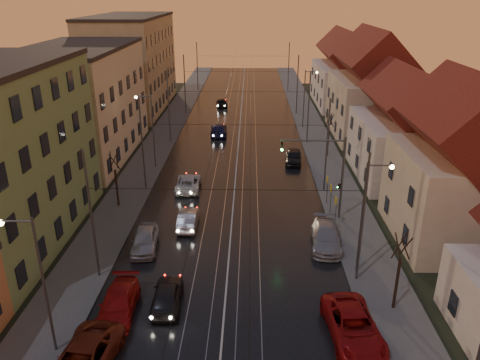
# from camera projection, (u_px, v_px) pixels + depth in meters

# --- Properties ---
(road) EXTENTS (16.00, 120.00, 0.04)m
(road) POSITION_uv_depth(u_px,v_px,m) (239.00, 140.00, 59.98)
(road) COLOR black
(road) RESTS_ON ground
(sidewalk_left) EXTENTS (4.00, 120.00, 0.15)m
(sidewalk_left) POSITION_uv_depth(u_px,v_px,m) (161.00, 139.00, 60.17)
(sidewalk_left) COLOR #4C4C4C
(sidewalk_left) RESTS_ON ground
(sidewalk_right) EXTENTS (4.00, 120.00, 0.15)m
(sidewalk_right) POSITION_uv_depth(u_px,v_px,m) (317.00, 140.00, 59.75)
(sidewalk_right) COLOR #4C4C4C
(sidewalk_right) RESTS_ON ground
(tram_rail_0) EXTENTS (0.06, 120.00, 0.03)m
(tram_rail_0) POSITION_uv_depth(u_px,v_px,m) (222.00, 140.00, 60.01)
(tram_rail_0) COLOR gray
(tram_rail_0) RESTS_ON road
(tram_rail_1) EXTENTS (0.06, 120.00, 0.03)m
(tram_rail_1) POSITION_uv_depth(u_px,v_px,m) (233.00, 140.00, 59.98)
(tram_rail_1) COLOR gray
(tram_rail_1) RESTS_ON road
(tram_rail_2) EXTENTS (0.06, 120.00, 0.03)m
(tram_rail_2) POSITION_uv_depth(u_px,v_px,m) (245.00, 140.00, 59.95)
(tram_rail_2) COLOR gray
(tram_rail_2) RESTS_ON road
(tram_rail_3) EXTENTS (0.06, 120.00, 0.03)m
(tram_rail_3) POSITION_uv_depth(u_px,v_px,m) (256.00, 140.00, 59.92)
(tram_rail_3) COLOR gray
(tram_rail_3) RESTS_ON road
(apartment_left_2) EXTENTS (10.00, 20.00, 12.00)m
(apartment_left_2) POSITION_uv_depth(u_px,v_px,m) (82.00, 104.00, 52.53)
(apartment_left_2) COLOR beige
(apartment_left_2) RESTS_ON ground
(apartment_left_3) EXTENTS (10.00, 24.00, 14.00)m
(apartment_left_3) POSITION_uv_depth(u_px,v_px,m) (132.00, 64.00, 74.38)
(apartment_left_3) COLOR #978561
(apartment_left_3) RESTS_ON ground
(house_right_1) EXTENTS (8.67, 10.20, 10.80)m
(house_right_1) POSITION_uv_depth(u_px,v_px,m) (460.00, 172.00, 34.43)
(house_right_1) COLOR #C8B399
(house_right_1) RESTS_ON ground
(house_right_2) EXTENTS (9.18, 12.24, 9.20)m
(house_right_2) POSITION_uv_depth(u_px,v_px,m) (405.00, 133.00, 46.77)
(house_right_2) COLOR silver
(house_right_2) RESTS_ON ground
(house_right_3) EXTENTS (9.18, 14.28, 11.50)m
(house_right_3) POSITION_uv_depth(u_px,v_px,m) (371.00, 91.00, 60.23)
(house_right_3) COLOR #C8B399
(house_right_3) RESTS_ON ground
(house_right_4) EXTENTS (9.18, 16.32, 10.00)m
(house_right_4) POSITION_uv_depth(u_px,v_px,m) (345.00, 74.00, 77.18)
(house_right_4) COLOR silver
(house_right_4) RESTS_ON ground
(catenary_pole_l_1) EXTENTS (0.16, 0.16, 9.00)m
(catenary_pole_l_1) POSITION_uv_depth(u_px,v_px,m) (92.00, 217.00, 29.77)
(catenary_pole_l_1) COLOR #595B60
(catenary_pole_l_1) RESTS_ON ground
(catenary_pole_r_1) EXTENTS (0.16, 0.16, 9.00)m
(catenary_pole_r_1) POSITION_uv_depth(u_px,v_px,m) (363.00, 220.00, 29.41)
(catenary_pole_r_1) COLOR #595B60
(catenary_pole_r_1) RESTS_ON ground
(catenary_pole_l_2) EXTENTS (0.16, 0.16, 9.00)m
(catenary_pole_l_2) POSITION_uv_depth(u_px,v_px,m) (142.00, 145.00, 43.65)
(catenary_pole_l_2) COLOR #595B60
(catenary_pole_l_2) RESTS_ON ground
(catenary_pole_r_2) EXTENTS (0.16, 0.16, 9.00)m
(catenary_pole_r_2) POSITION_uv_depth(u_px,v_px,m) (327.00, 146.00, 43.30)
(catenary_pole_r_2) COLOR #595B60
(catenary_pole_r_2) RESTS_ON ground
(catenary_pole_l_3) EXTENTS (0.16, 0.16, 9.00)m
(catenary_pole_l_3) POSITION_uv_depth(u_px,v_px,m) (169.00, 108.00, 57.54)
(catenary_pole_l_3) COLOR #595B60
(catenary_pole_l_3) RESTS_ON ground
(catenary_pole_r_3) EXTENTS (0.16, 0.16, 9.00)m
(catenary_pole_r_3) POSITION_uv_depth(u_px,v_px,m) (309.00, 108.00, 57.19)
(catenary_pole_r_3) COLOR #595B60
(catenary_pole_r_3) RESTS_ON ground
(catenary_pole_l_4) EXTENTS (0.16, 0.16, 9.00)m
(catenary_pole_l_4) POSITION_uv_depth(u_px,v_px,m) (185.00, 85.00, 71.43)
(catenary_pole_l_4) COLOR #595B60
(catenary_pole_l_4) RESTS_ON ground
(catenary_pole_r_4) EXTENTS (0.16, 0.16, 9.00)m
(catenary_pole_r_4) POSITION_uv_depth(u_px,v_px,m) (297.00, 85.00, 71.08)
(catenary_pole_r_4) COLOR #595B60
(catenary_pole_r_4) RESTS_ON ground
(catenary_pole_l_5) EXTENTS (0.16, 0.16, 9.00)m
(catenary_pole_l_5) POSITION_uv_depth(u_px,v_px,m) (197.00, 67.00, 88.10)
(catenary_pole_l_5) COLOR #595B60
(catenary_pole_l_5) RESTS_ON ground
(catenary_pole_r_5) EXTENTS (0.16, 0.16, 9.00)m
(catenary_pole_r_5) POSITION_uv_depth(u_px,v_px,m) (289.00, 67.00, 87.74)
(catenary_pole_r_5) COLOR #595B60
(catenary_pole_r_5) RESTS_ON ground
(street_lamp_0) EXTENTS (1.75, 0.32, 8.00)m
(street_lamp_0) POSITION_uv_depth(u_px,v_px,m) (36.00, 274.00, 23.15)
(street_lamp_0) COLOR #595B60
(street_lamp_0) RESTS_ON ground
(street_lamp_1) EXTENTS (1.75, 0.32, 8.00)m
(street_lamp_1) POSITION_uv_depth(u_px,v_px,m) (368.00, 208.00, 30.18)
(street_lamp_1) COLOR #595B60
(street_lamp_1) RESTS_ON ground
(street_lamp_2) EXTENTS (1.75, 0.32, 8.00)m
(street_lamp_2) POSITION_uv_depth(u_px,v_px,m) (150.00, 124.00, 49.08)
(street_lamp_2) COLOR #595B60
(street_lamp_2) RESTS_ON ground
(street_lamp_3) EXTENTS (1.75, 0.32, 8.00)m
(street_lamp_3) POSITION_uv_depth(u_px,v_px,m) (307.00, 93.00, 63.51)
(street_lamp_3) COLOR #595B60
(street_lamp_3) RESTS_ON ground
(traffic_light_mast) EXTENTS (5.30, 0.32, 7.20)m
(traffic_light_mast) POSITION_uv_depth(u_px,v_px,m) (331.00, 168.00, 37.72)
(traffic_light_mast) COLOR #595B60
(traffic_light_mast) RESTS_ON ground
(bare_tree_0) EXTENTS (1.09, 1.09, 5.11)m
(bare_tree_0) POSITION_uv_depth(u_px,v_px,m) (116.00, 181.00, 40.74)
(bare_tree_0) COLOR black
(bare_tree_0) RESTS_ON ground
(bare_tree_1) EXTENTS (1.09, 1.09, 5.11)m
(bare_tree_1) POSITION_uv_depth(u_px,v_px,m) (398.00, 274.00, 27.36)
(bare_tree_1) COLOR black
(bare_tree_1) RESTS_ON ground
(bare_tree_2) EXTENTS (1.09, 1.09, 5.11)m
(bare_tree_2) POSITION_uv_depth(u_px,v_px,m) (328.00, 136.00, 53.28)
(bare_tree_2) COLOR black
(bare_tree_2) RESTS_ON ground
(driving_car_0) EXTENTS (1.89, 4.35, 1.46)m
(driving_car_0) POSITION_uv_depth(u_px,v_px,m) (167.00, 295.00, 28.42)
(driving_car_0) COLOR black
(driving_car_0) RESTS_ON ground
(driving_car_1) EXTENTS (1.49, 4.21, 1.39)m
(driving_car_1) POSITION_uv_depth(u_px,v_px,m) (188.00, 219.00, 37.92)
(driving_car_1) COLOR #A8A8AE
(driving_car_1) RESTS_ON ground
(driving_car_2) EXTENTS (2.44, 4.98, 1.36)m
(driving_car_2) POSITION_uv_depth(u_px,v_px,m) (188.00, 183.00, 45.06)
(driving_car_2) COLOR silver
(driving_car_2) RESTS_ON ground
(driving_car_3) EXTENTS (2.36, 5.30, 1.51)m
(driving_car_3) POSITION_uv_depth(u_px,v_px,m) (219.00, 130.00, 61.99)
(driving_car_3) COLOR #151841
(driving_car_3) RESTS_ON ground
(driving_car_4) EXTENTS (2.20, 4.37, 1.43)m
(driving_car_4) POSITION_uv_depth(u_px,v_px,m) (222.00, 103.00, 77.00)
(driving_car_4) COLOR black
(driving_car_4) RESTS_ON ground
(parked_left_2) EXTENTS (2.17, 4.99, 1.43)m
(parked_left_2) POSITION_uv_depth(u_px,v_px,m) (118.00, 303.00, 27.67)
(parked_left_2) COLOR maroon
(parked_left_2) RESTS_ON ground
(parked_left_3) EXTENTS (2.20, 4.64, 1.53)m
(parked_left_3) POSITION_uv_depth(u_px,v_px,m) (145.00, 240.00, 34.63)
(parked_left_3) COLOR #A3A4A9
(parked_left_3) RESTS_ON ground
(parked_right_0) EXTENTS (3.12, 5.88, 1.57)m
(parked_right_0) POSITION_uv_depth(u_px,v_px,m) (353.00, 326.00, 25.67)
(parked_right_0) COLOR #A71012
(parked_right_0) RESTS_ON ground
(parked_right_1) EXTENTS (2.60, 5.40, 1.52)m
(parked_right_1) POSITION_uv_depth(u_px,v_px,m) (326.00, 237.00, 35.03)
(parked_right_1) COLOR #A4A4AA
(parked_right_1) RESTS_ON ground
(parked_right_2) EXTENTS (2.12, 4.46, 1.47)m
(parked_right_2) POSITION_uv_depth(u_px,v_px,m) (293.00, 157.00, 51.85)
(parked_right_2) COLOR black
(parked_right_2) RESTS_ON ground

